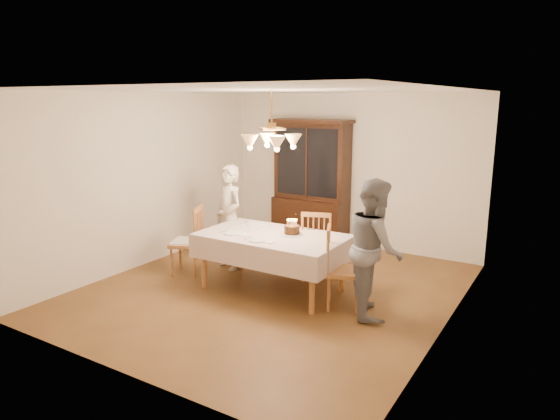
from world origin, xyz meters
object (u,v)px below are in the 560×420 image
Objects in this scene: china_hutch at (311,185)px; chair_far_side at (318,249)px; elderly_woman at (229,217)px; birthday_cake at (292,230)px; dining_table at (272,240)px.

chair_far_side is at bearing -59.04° from china_hutch.
chair_far_side is 0.64× the size of elderly_woman.
chair_far_side is (0.95, -1.58, -0.60)m from china_hutch.
china_hutch is 2.29m from birthday_cake.
chair_far_side is (0.33, 0.68, -0.24)m from dining_table.
elderly_woman is (-1.34, -0.27, 0.34)m from chair_far_side.
chair_far_side is at bearing 34.51° from elderly_woman.
china_hutch reaches higher than birthday_cake.
birthday_cake is (0.84, -2.12, -0.23)m from china_hutch.
chair_far_side is at bearing 64.23° from dining_table.
birthday_cake is (-0.10, -0.54, 0.37)m from chair_far_side.
elderly_woman is 1.26m from birthday_cake.
chair_far_side reaches higher than dining_table.
dining_table is at bearing -74.60° from china_hutch.
elderly_woman is at bearing -168.63° from chair_far_side.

